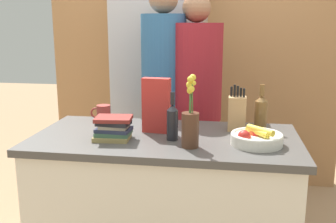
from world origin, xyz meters
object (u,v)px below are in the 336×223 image
(fruit_bowl, at_px, (256,138))
(person_in_blue, at_px, (195,101))
(knife_block, at_px, (237,113))
(bottle_oil, at_px, (261,111))
(coffee_mug, at_px, (103,113))
(book_stack, at_px, (113,128))
(refrigerator, at_px, (161,87))
(flower_vase, at_px, (190,124))
(person_at_sink, at_px, (164,93))
(cereal_box, at_px, (156,105))
(bottle_vinegar, at_px, (172,121))

(fruit_bowl, xyz_separation_m, person_in_blue, (-0.39, 0.77, 0.03))
(fruit_bowl, height_order, knife_block, knife_block)
(bottle_oil, bearing_deg, coffee_mug, 178.35)
(bottle_oil, height_order, person_in_blue, person_in_blue)
(book_stack, bearing_deg, refrigerator, 88.66)
(refrigerator, height_order, knife_block, refrigerator)
(book_stack, distance_m, person_in_blue, 0.88)
(refrigerator, bearing_deg, bottle_oil, -51.55)
(person_in_blue, bearing_deg, fruit_bowl, -60.15)
(refrigerator, xyz_separation_m, bottle_oil, (0.78, -0.98, 0.04))
(flower_vase, distance_m, bottle_oil, 0.57)
(flower_vase, height_order, bottle_oil, flower_vase)
(coffee_mug, relative_size, person_in_blue, 0.08)
(book_stack, height_order, person_in_blue, person_in_blue)
(knife_block, bearing_deg, bottle_oil, 24.84)
(fruit_bowl, height_order, person_at_sink, person_at_sink)
(knife_block, distance_m, flower_vase, 0.43)
(refrigerator, xyz_separation_m, person_at_sink, (0.12, -0.56, 0.05))
(flower_vase, distance_m, cereal_box, 0.34)
(cereal_box, bearing_deg, knife_block, 13.47)
(flower_vase, height_order, book_stack, flower_vase)
(cereal_box, height_order, person_in_blue, person_in_blue)
(refrigerator, bearing_deg, fruit_bowl, -60.87)
(flower_vase, relative_size, person_in_blue, 0.22)
(cereal_box, xyz_separation_m, book_stack, (-0.21, -0.18, -0.10))
(refrigerator, distance_m, book_stack, 1.34)
(book_stack, height_order, bottle_oil, bottle_oil)
(flower_vase, height_order, cereal_box, flower_vase)
(fruit_bowl, relative_size, book_stack, 1.29)
(flower_vase, bearing_deg, knife_block, 56.59)
(person_in_blue, bearing_deg, person_at_sink, -172.58)
(cereal_box, bearing_deg, person_in_blue, 74.45)
(cereal_box, height_order, book_stack, cereal_box)
(bottle_vinegar, relative_size, person_at_sink, 0.15)
(bottle_oil, bearing_deg, flower_vase, -131.74)
(cereal_box, relative_size, person_in_blue, 0.19)
(bottle_vinegar, bearing_deg, fruit_bowl, -2.32)
(coffee_mug, distance_m, person_in_blue, 0.69)
(flower_vase, xyz_separation_m, bottle_oil, (0.38, 0.43, -0.02))
(flower_vase, relative_size, cereal_box, 1.18)
(coffee_mug, distance_m, book_stack, 0.43)
(knife_block, height_order, cereal_box, cereal_box)
(bottle_oil, bearing_deg, book_stack, -156.13)
(coffee_mug, relative_size, bottle_oil, 0.48)
(coffee_mug, bearing_deg, book_stack, -64.40)
(bottle_oil, distance_m, bottle_vinegar, 0.58)
(refrigerator, distance_m, fruit_bowl, 1.51)
(refrigerator, bearing_deg, person_in_blue, -57.74)
(fruit_bowl, distance_m, bottle_vinegar, 0.45)
(person_in_blue, bearing_deg, refrigerator, 125.33)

